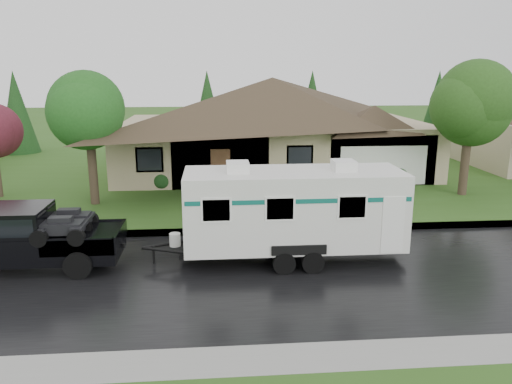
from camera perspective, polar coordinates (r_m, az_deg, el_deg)
ground at (r=17.58m, az=0.48°, el=-6.92°), size 140.00×140.00×0.00m
road at (r=15.73m, az=1.16°, el=-9.48°), size 140.00×8.00×0.01m
curb at (r=19.67m, az=-0.12°, el=-4.39°), size 140.00×0.50×0.15m
lawn at (r=32.00m, az=-1.97°, el=2.77°), size 140.00×26.00×0.15m
house_main at (r=30.55m, az=2.43°, el=8.90°), size 19.44×10.80×6.90m
tree_left_green at (r=23.71m, az=-18.60°, el=8.21°), size 3.52×3.52×5.83m
tree_right_green at (r=26.33m, az=23.33°, el=9.00°), size 3.80×3.80×6.28m
shrub_row at (r=26.50m, az=2.96°, el=1.69°), size 13.60×1.00×1.00m
pickup_truck at (r=17.61m, az=-25.46°, el=-4.54°), size 6.08×2.31×2.03m
travel_trailer at (r=16.45m, az=4.30°, el=-1.88°), size 7.50×2.64×3.37m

